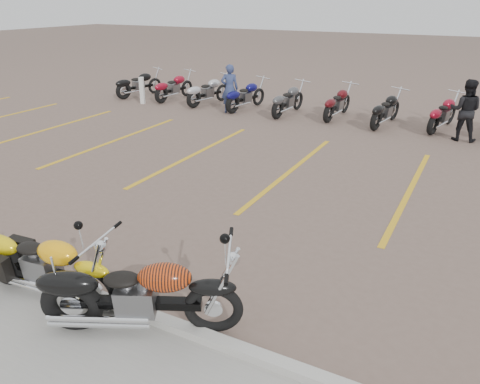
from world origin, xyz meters
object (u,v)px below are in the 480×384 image
object	(u,v)px
bollard	(142,91)
person_a	(230,89)
flame_cruiser	(137,296)
person_b	(465,110)
yellow_cruiser	(44,266)

from	to	relation	value
bollard	person_a	bearing A→B (deg)	4.24
flame_cruiser	person_b	bearing A→B (deg)	50.07
person_a	person_b	bearing A→B (deg)	150.16
bollard	yellow_cruiser	bearing A→B (deg)	-57.08
yellow_cruiser	bollard	distance (m)	12.56
flame_cruiser	person_a	distance (m)	11.79
yellow_cruiser	person_a	size ratio (longest dim) A/B	1.38
yellow_cruiser	flame_cruiser	xyz separation A→B (m)	(1.57, 0.01, 0.03)
person_a	bollard	world-z (taller)	person_a
bollard	flame_cruiser	bearing A→B (deg)	-51.43
person_a	person_b	xyz separation A→B (m)	(7.53, 0.05, 0.03)
yellow_cruiser	person_a	distance (m)	11.27
flame_cruiser	person_a	size ratio (longest dim) A/B	1.36
yellow_cruiser	flame_cruiser	bearing A→B (deg)	-4.32
yellow_cruiser	flame_cruiser	world-z (taller)	flame_cruiser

